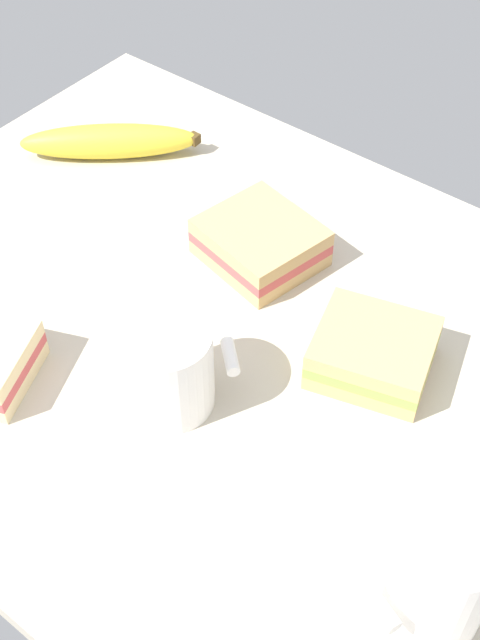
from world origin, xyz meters
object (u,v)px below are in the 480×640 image
Objects in this scene: coffee_mug_black at (168,367)px; sandwich_extra at (260,243)px; banana at (110,141)px; coffee_mug_milky at (439,574)px; sandwich_side at (373,353)px.

coffee_mug_black is 0.75× the size of sandwich_extra.
banana is (24.72, -3.34, -0.14)cm from sandwich_extra.
coffee_mug_black is at bearing 142.01° from banana.
banana is at bearing -7.71° from sandwich_extra.
coffee_mug_black is 37.60cm from banana.
coffee_mug_milky is at bearing 173.94° from coffee_mug_black.
coffee_mug_black is 0.53× the size of banana.
coffee_mug_milky is 0.82× the size of sandwich_side.
coffee_mug_milky is at bearing 155.63° from banana.
coffee_mug_milky is 0.56× the size of banana.
sandwich_extra is (32.84, -22.73, -3.15)cm from coffee_mug_milky.
coffee_mug_milky reaches higher than banana.
sandwich_side is (-12.30, -14.16, -2.29)cm from coffee_mug_black.
sandwich_side is at bearing -47.51° from coffee_mug_milky.
coffee_mug_milky reaches higher than coffee_mug_black.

